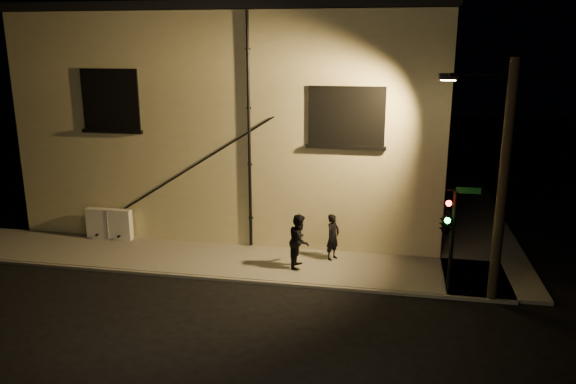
% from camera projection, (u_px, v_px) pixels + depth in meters
% --- Properties ---
extents(ground, '(90.00, 90.00, 0.00)m').
position_uv_depth(ground, '(283.00, 285.00, 17.70)').
color(ground, black).
extents(sidewalk, '(21.00, 16.00, 0.12)m').
position_uv_depth(sidewalk, '(337.00, 239.00, 21.63)').
color(sidewalk, slate).
rests_on(sidewalk, ground).
extents(building, '(16.20, 12.23, 8.80)m').
position_uv_depth(building, '(257.00, 110.00, 25.65)').
color(building, beige).
rests_on(building, ground).
extents(utility_cabinet, '(1.79, 0.30, 1.18)m').
position_uv_depth(utility_cabinet, '(109.00, 224.00, 21.41)').
color(utility_cabinet, white).
rests_on(utility_cabinet, sidewalk).
extents(pedestrian_a, '(0.63, 0.70, 1.61)m').
position_uv_depth(pedestrian_a, '(333.00, 237.00, 19.32)').
color(pedestrian_a, black).
rests_on(pedestrian_a, sidewalk).
extents(pedestrian_b, '(0.70, 0.90, 1.82)m').
position_uv_depth(pedestrian_b, '(299.00, 241.00, 18.62)').
color(pedestrian_b, black).
rests_on(pedestrian_b, sidewalk).
extents(traffic_signal, '(1.22, 1.90, 3.24)m').
position_uv_depth(traffic_signal, '(447.00, 223.00, 16.41)').
color(traffic_signal, black).
rests_on(traffic_signal, sidewalk).
extents(streetlamp_pole, '(2.02, 1.39, 7.04)m').
position_uv_depth(streetlamp_pole, '(500.00, 177.00, 15.73)').
color(streetlamp_pole, black).
rests_on(streetlamp_pole, ground).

